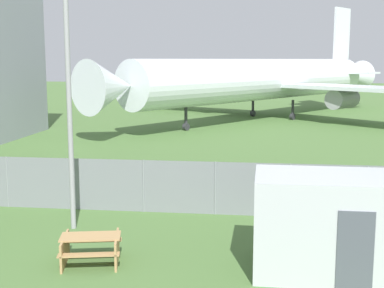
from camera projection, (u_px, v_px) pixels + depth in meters
perimeter_fence at (144, 186)px, 18.89m from camera, size 56.07×0.07×1.87m
airplane at (266, 80)px, 48.16m from camera, size 28.69×34.62×10.88m
portable_cabin at (326, 224)px, 13.46m from camera, size 3.61×2.37×2.52m
picnic_bench_near_cabin at (91, 246)px, 14.16m from camera, size 1.83×1.70×0.76m
light_mast at (68, 73)px, 16.40m from camera, size 0.44×0.44×8.15m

